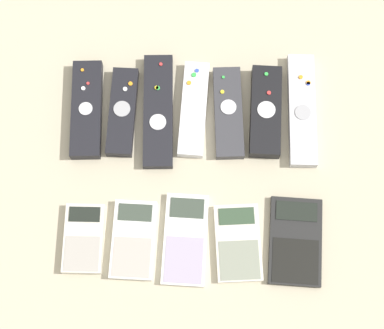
% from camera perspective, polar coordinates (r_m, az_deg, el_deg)
% --- Properties ---
extents(ground_plane, '(3.00, 3.00, 0.00)m').
position_cam_1_polar(ground_plane, '(1.08, -0.01, -1.64)').
color(ground_plane, '#B2A88E').
extents(remote_0, '(0.05, 0.18, 0.02)m').
position_cam_1_polar(remote_0, '(1.13, -9.46, 4.86)').
color(remote_0, black).
rests_on(remote_0, ground_plane).
extents(remote_1, '(0.05, 0.16, 0.02)m').
position_cam_1_polar(remote_1, '(1.12, -6.32, 4.68)').
color(remote_1, black).
rests_on(remote_1, ground_plane).
extents(remote_2, '(0.05, 0.21, 0.02)m').
position_cam_1_polar(remote_2, '(1.11, -3.14, 4.78)').
color(remote_2, black).
rests_on(remote_2, ground_plane).
extents(remote_3, '(0.06, 0.18, 0.02)m').
position_cam_1_polar(remote_3, '(1.11, 0.03, 4.96)').
color(remote_3, silver).
rests_on(remote_3, ground_plane).
extents(remote_4, '(0.05, 0.17, 0.02)m').
position_cam_1_polar(remote_4, '(1.11, 3.13, 4.63)').
color(remote_4, '#333338').
rests_on(remote_4, ground_plane).
extents(remote_5, '(0.06, 0.17, 0.03)m').
position_cam_1_polar(remote_5, '(1.12, 6.45, 4.71)').
color(remote_5, black).
rests_on(remote_5, ground_plane).
extents(remote_6, '(0.05, 0.20, 0.02)m').
position_cam_1_polar(remote_6, '(1.13, 9.63, 4.81)').
color(remote_6, '#B7B7BC').
rests_on(remote_6, ground_plane).
extents(calculator_0, '(0.07, 0.11, 0.02)m').
position_cam_1_polar(calculator_0, '(1.07, -9.72, -6.49)').
color(calculator_0, beige).
rests_on(calculator_0, ground_plane).
extents(calculator_1, '(0.08, 0.13, 0.02)m').
position_cam_1_polar(calculator_1, '(1.06, -5.34, -6.67)').
color(calculator_1, silver).
rests_on(calculator_1, ground_plane).
extents(calculator_2, '(0.08, 0.15, 0.01)m').
position_cam_1_polar(calculator_2, '(1.05, -0.73, -6.66)').
color(calculator_2, silver).
rests_on(calculator_2, ground_plane).
extents(calculator_3, '(0.08, 0.13, 0.01)m').
position_cam_1_polar(calculator_3, '(1.06, 3.99, -6.95)').
color(calculator_3, beige).
rests_on(calculator_3, ground_plane).
extents(calculator_4, '(0.09, 0.15, 0.01)m').
position_cam_1_polar(calculator_4, '(1.07, 9.06, -6.74)').
color(calculator_4, black).
rests_on(calculator_4, ground_plane).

